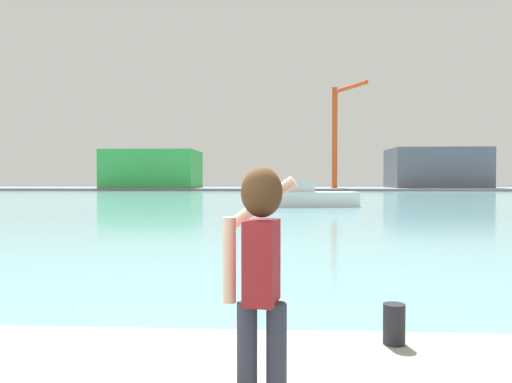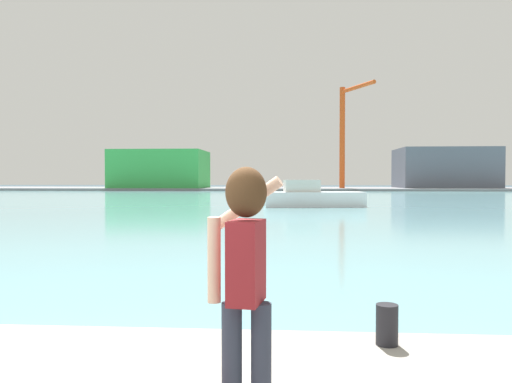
# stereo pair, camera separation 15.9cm
# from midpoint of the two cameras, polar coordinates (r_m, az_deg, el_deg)

# --- Properties ---
(ground_plane) EXTENTS (220.00, 220.00, 0.00)m
(ground_plane) POSITION_cam_midpoint_polar(r_m,az_deg,el_deg) (53.43, 2.66, -0.82)
(ground_plane) COLOR #334751
(harbor_water) EXTENTS (140.00, 100.00, 0.02)m
(harbor_water) POSITION_cam_midpoint_polar(r_m,az_deg,el_deg) (55.42, 2.71, -0.73)
(harbor_water) COLOR #6BA8B2
(harbor_water) RESTS_ON ground_plane
(far_shore_dock) EXTENTS (140.00, 20.00, 0.44)m
(far_shore_dock) POSITION_cam_midpoint_polar(r_m,az_deg,el_deg) (95.39, 3.26, 0.32)
(far_shore_dock) COLOR gray
(far_shore_dock) RESTS_ON ground_plane
(person_photographer) EXTENTS (0.53, 0.56, 1.74)m
(person_photographer) POSITION_cam_midpoint_polar(r_m,az_deg,el_deg) (3.37, 0.09, -8.68)
(person_photographer) COLOR #2D3342
(person_photographer) RESTS_ON quay_promenade
(harbor_bollard) EXTENTS (0.22, 0.22, 0.41)m
(harbor_bollard) POSITION_cam_midpoint_polar(r_m,az_deg,el_deg) (5.28, 15.75, -14.58)
(harbor_bollard) COLOR black
(harbor_bollard) RESTS_ON quay_promenade
(boat_moored) EXTENTS (7.75, 3.20, 2.04)m
(boat_moored) POSITION_cam_midpoint_polar(r_m,az_deg,el_deg) (37.77, 6.58, -0.63)
(boat_moored) COLOR white
(boat_moored) RESTS_ON harbor_water
(warehouse_left) EXTENTS (17.10, 13.09, 7.09)m
(warehouse_left) POSITION_cam_midpoint_polar(r_m,az_deg,el_deg) (96.83, -10.89, 2.54)
(warehouse_left) COLOR green
(warehouse_left) RESTS_ON far_shore_dock
(warehouse_right) EXTENTS (17.47, 12.40, 7.51)m
(warehouse_right) POSITION_cam_midpoint_polar(r_m,az_deg,el_deg) (101.23, 20.97, 2.54)
(warehouse_right) COLOR slate
(warehouse_right) RESTS_ON far_shore_dock
(port_crane) EXTENTS (5.07, 9.74, 18.46)m
(port_crane) POSITION_cam_midpoint_polar(r_m,az_deg,el_deg) (91.69, 10.33, 7.28)
(port_crane) COLOR #D84C19
(port_crane) RESTS_ON far_shore_dock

